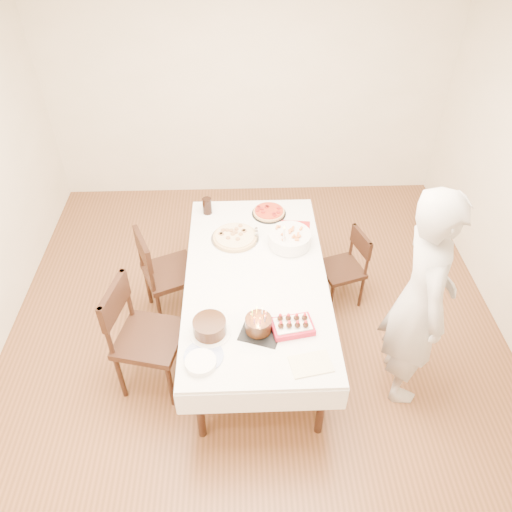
{
  "coord_description": "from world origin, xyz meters",
  "views": [
    {
      "loc": [
        -0.1,
        -2.85,
        3.53
      ],
      "look_at": [
        0.0,
        0.08,
        0.97
      ],
      "focal_mm": 35.0,
      "sensor_mm": 36.0,
      "label": 1
    }
  ],
  "objects_px": {
    "dining_table": "(256,308)",
    "pizza_pepperoni": "(269,212)",
    "chair_left_savory": "(171,273)",
    "pasta_bowl": "(290,239)",
    "pizza_white": "(235,237)",
    "cola_glass": "(207,206)",
    "person": "(420,300)",
    "chair_right_savory": "(341,269)",
    "taper_candle": "(284,239)",
    "birthday_cake": "(258,321)",
    "layer_cake": "(210,327)",
    "chair_left_dessert": "(150,339)",
    "strawberry_box": "(293,326)"
  },
  "relations": [
    {
      "from": "chair_right_savory",
      "to": "chair_left_dessert",
      "type": "xyz_separation_m",
      "value": [
        -1.65,
        -0.87,
        0.13
      ]
    },
    {
      "from": "taper_candle",
      "to": "birthday_cake",
      "type": "xyz_separation_m",
      "value": [
        -0.25,
        -0.86,
        -0.04
      ]
    },
    {
      "from": "pizza_white",
      "to": "pasta_bowl",
      "type": "height_order",
      "value": "pasta_bowl"
    },
    {
      "from": "chair_left_savory",
      "to": "birthday_cake",
      "type": "distance_m",
      "value": 1.25
    },
    {
      "from": "taper_candle",
      "to": "pizza_white",
      "type": "bearing_deg",
      "value": 154.58
    },
    {
      "from": "dining_table",
      "to": "cola_glass",
      "type": "relative_size",
      "value": 13.44
    },
    {
      "from": "pizza_white",
      "to": "birthday_cake",
      "type": "relative_size",
      "value": 2.2
    },
    {
      "from": "dining_table",
      "to": "pasta_bowl",
      "type": "distance_m",
      "value": 0.66
    },
    {
      "from": "person",
      "to": "layer_cake",
      "type": "height_order",
      "value": "person"
    },
    {
      "from": "layer_cake",
      "to": "chair_left_savory",
      "type": "bearing_deg",
      "value": 113.15
    },
    {
      "from": "dining_table",
      "to": "birthday_cake",
      "type": "height_order",
      "value": "birthday_cake"
    },
    {
      "from": "dining_table",
      "to": "person",
      "type": "bearing_deg",
      "value": -23.05
    },
    {
      "from": "chair_right_savory",
      "to": "pizza_pepperoni",
      "type": "distance_m",
      "value": 0.86
    },
    {
      "from": "person",
      "to": "birthday_cake",
      "type": "distance_m",
      "value": 1.17
    },
    {
      "from": "person",
      "to": "strawberry_box",
      "type": "xyz_separation_m",
      "value": [
        -0.92,
        -0.07,
        -0.16
      ]
    },
    {
      "from": "chair_left_savory",
      "to": "taper_candle",
      "type": "xyz_separation_m",
      "value": [
        1.0,
        -0.07,
        0.42
      ]
    },
    {
      "from": "person",
      "to": "pizza_pepperoni",
      "type": "xyz_separation_m",
      "value": [
        -1.01,
        1.34,
        -0.17
      ]
    },
    {
      "from": "chair_left_savory",
      "to": "birthday_cake",
      "type": "xyz_separation_m",
      "value": [
        0.75,
        -0.93,
        0.37
      ]
    },
    {
      "from": "chair_left_savory",
      "to": "chair_right_savory",
      "type": "bearing_deg",
      "value": 159.96
    },
    {
      "from": "dining_table",
      "to": "pizza_pepperoni",
      "type": "bearing_deg",
      "value": 79.85
    },
    {
      "from": "person",
      "to": "pasta_bowl",
      "type": "distance_m",
      "value": 1.24
    },
    {
      "from": "pizza_pepperoni",
      "to": "birthday_cake",
      "type": "bearing_deg",
      "value": -96.27
    },
    {
      "from": "chair_right_savory",
      "to": "person",
      "type": "height_order",
      "value": "person"
    },
    {
      "from": "birthday_cake",
      "to": "cola_glass",
      "type": "bearing_deg",
      "value": 106.16
    },
    {
      "from": "chair_left_dessert",
      "to": "layer_cake",
      "type": "bearing_deg",
      "value": 175.55
    },
    {
      "from": "pizza_pepperoni",
      "to": "pasta_bowl",
      "type": "height_order",
      "value": "pasta_bowl"
    },
    {
      "from": "person",
      "to": "cola_glass",
      "type": "height_order",
      "value": "person"
    },
    {
      "from": "dining_table",
      "to": "cola_glass",
      "type": "distance_m",
      "value": 1.08
    },
    {
      "from": "pizza_white",
      "to": "cola_glass",
      "type": "distance_m",
      "value": 0.48
    },
    {
      "from": "taper_candle",
      "to": "strawberry_box",
      "type": "relative_size",
      "value": 0.97
    },
    {
      "from": "chair_left_savory",
      "to": "pasta_bowl",
      "type": "relative_size",
      "value": 2.61
    },
    {
      "from": "chair_left_dessert",
      "to": "birthday_cake",
      "type": "bearing_deg",
      "value": -176.54
    },
    {
      "from": "chair_left_savory",
      "to": "pasta_bowl",
      "type": "distance_m",
      "value": 1.11
    },
    {
      "from": "chair_left_dessert",
      "to": "taper_candle",
      "type": "xyz_separation_m",
      "value": [
        1.08,
        0.71,
        0.38
      ]
    },
    {
      "from": "dining_table",
      "to": "person",
      "type": "relative_size",
      "value": 1.14
    },
    {
      "from": "birthday_cake",
      "to": "person",
      "type": "bearing_deg",
      "value": 3.46
    },
    {
      "from": "chair_right_savory",
      "to": "chair_left_dessert",
      "type": "height_order",
      "value": "chair_left_dessert"
    },
    {
      "from": "chair_left_dessert",
      "to": "taper_candle",
      "type": "relative_size",
      "value": 3.58
    },
    {
      "from": "dining_table",
      "to": "chair_right_savory",
      "type": "height_order",
      "value": "chair_right_savory"
    },
    {
      "from": "chair_left_savory",
      "to": "taper_candle",
      "type": "distance_m",
      "value": 1.08
    },
    {
      "from": "person",
      "to": "pizza_pepperoni",
      "type": "height_order",
      "value": "person"
    },
    {
      "from": "dining_table",
      "to": "birthday_cake",
      "type": "relative_size",
      "value": 11.15
    },
    {
      "from": "strawberry_box",
      "to": "taper_candle",
      "type": "bearing_deg",
      "value": 90.02
    },
    {
      "from": "pizza_pepperoni",
      "to": "pasta_bowl",
      "type": "xyz_separation_m",
      "value": [
        0.15,
        -0.45,
        0.04
      ]
    },
    {
      "from": "birthday_cake",
      "to": "strawberry_box",
      "type": "xyz_separation_m",
      "value": [
        0.25,
        0.0,
        -0.06
      ]
    },
    {
      "from": "birthday_cake",
      "to": "layer_cake",
      "type": "bearing_deg",
      "value": -178.25
    },
    {
      "from": "chair_left_savory",
      "to": "pizza_white",
      "type": "relative_size",
      "value": 2.25
    },
    {
      "from": "chair_left_savory",
      "to": "person",
      "type": "bearing_deg",
      "value": 132.68
    },
    {
      "from": "pizza_white",
      "to": "pizza_pepperoni",
      "type": "bearing_deg",
      "value": 48.43
    },
    {
      "from": "birthday_cake",
      "to": "strawberry_box",
      "type": "distance_m",
      "value": 0.25
    }
  ]
}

